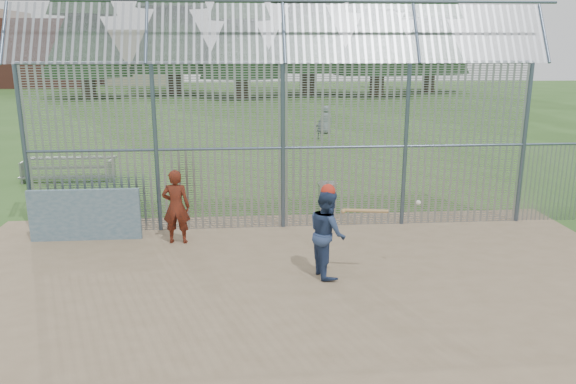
{
  "coord_description": "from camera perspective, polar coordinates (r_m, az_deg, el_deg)",
  "views": [
    {
      "loc": [
        -0.95,
        -9.73,
        4.39
      ],
      "look_at": [
        0.0,
        2.0,
        1.3
      ],
      "focal_mm": 35.0,
      "sensor_mm": 36.0,
      "label": 1
    }
  ],
  "objects": [
    {
      "name": "dugout_wall",
      "position": [
        13.68,
        -19.92,
        -2.2
      ],
      "size": [
        2.5,
        0.12,
        1.2
      ],
      "primitive_type": "cube",
      "color": "#38566B",
      "rests_on": "dirt_infield"
    },
    {
      "name": "distant_buildings",
      "position": [
        69.86,
        -23.82,
        12.85
      ],
      "size": [
        26.5,
        10.5,
        8.0
      ],
      "color": "brown",
      "rests_on": "ground"
    },
    {
      "name": "batting_gear",
      "position": [
        10.64,
        4.95,
        -0.28
      ],
      "size": [
        1.95,
        0.39,
        0.54
      ],
      "color": "#B62718",
      "rests_on": "ground"
    },
    {
      "name": "bg_kid_seated",
      "position": [
        26.94,
        3.27,
        6.35
      ],
      "size": [
        0.61,
        0.45,
        0.97
      ],
      "primitive_type": "imported",
      "rotation": [
        0.0,
        0.0,
        2.71
      ],
      "color": "slate",
      "rests_on": "ground"
    },
    {
      "name": "bleacher",
      "position": [
        20.08,
        -21.36,
        2.25
      ],
      "size": [
        3.0,
        0.95,
        0.72
      ],
      "color": "slate",
      "rests_on": "ground"
    },
    {
      "name": "bg_kid_standing",
      "position": [
        28.88,
        3.88,
        7.37
      ],
      "size": [
        0.77,
        0.57,
        1.43
      ],
      "primitive_type": "imported",
      "rotation": [
        0.0,
        0.0,
        3.31
      ],
      "color": "slate",
      "rests_on": "ground"
    },
    {
      "name": "trash_can",
      "position": [
        15.42,
        4.01,
        -0.41
      ],
      "size": [
        0.56,
        0.56,
        0.82
      ],
      "color": "gray",
      "rests_on": "ground"
    },
    {
      "name": "ground",
      "position": [
        10.72,
        0.88,
        -9.47
      ],
      "size": [
        120.0,
        120.0,
        0.0
      ],
      "primitive_type": "plane",
      "color": "#2D511E",
      "rests_on": "ground"
    },
    {
      "name": "backstop_fence",
      "position": [
        13.61,
        7.17,
        6.01
      ],
      "size": [
        20.09,
        0.81,
        5.3
      ],
      "color": "#47566B",
      "rests_on": "ground"
    },
    {
      "name": "batter",
      "position": [
        10.86,
        4.01,
        -4.19
      ],
      "size": [
        0.8,
        0.95,
        1.72
      ],
      "primitive_type": "imported",
      "rotation": [
        0.0,
        0.0,
        1.77
      ],
      "color": "navy",
      "rests_on": "dirt_infield"
    },
    {
      "name": "dirt_infield",
      "position": [
        10.26,
        1.15,
        -10.56
      ],
      "size": [
        14.0,
        10.0,
        0.02
      ],
      "primitive_type": "cube",
      "color": "#756047",
      "rests_on": "ground"
    },
    {
      "name": "onlooker",
      "position": [
        12.86,
        -11.3,
        -1.46
      ],
      "size": [
        0.65,
        0.45,
        1.7
      ],
      "primitive_type": "imported",
      "rotation": [
        0.0,
        0.0,
        3.07
      ],
      "color": "maroon",
      "rests_on": "dirt_infield"
    }
  ]
}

